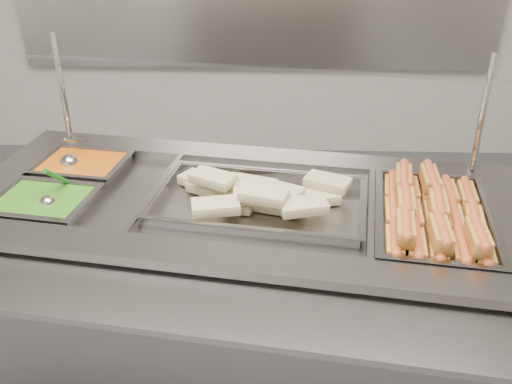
{
  "coord_description": "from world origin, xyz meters",
  "views": [
    {
      "loc": [
        0.14,
        -1.18,
        1.63
      ],
      "look_at": [
        0.08,
        0.32,
        0.83
      ],
      "focal_mm": 40.0,
      "sensor_mm": 36.0,
      "label": 1
    }
  ],
  "objects_px": {
    "steam_counter": "(243,302)",
    "ladle": "(70,162)",
    "sneeze_guard": "(254,72)",
    "pan_hotdogs": "(432,225)",
    "pan_wraps": "(259,205)",
    "serving_spoon": "(49,199)"
  },
  "relations": [
    {
      "from": "steam_counter",
      "to": "ladle",
      "type": "relative_size",
      "value": 10.0
    },
    {
      "from": "ladle",
      "to": "pan_hotdogs",
      "type": "bearing_deg",
      "value": -14.17
    },
    {
      "from": "sneeze_guard",
      "to": "pan_wraps",
      "type": "relative_size",
      "value": 2.29
    },
    {
      "from": "serving_spoon",
      "to": "steam_counter",
      "type": "bearing_deg",
      "value": 5.22
    },
    {
      "from": "pan_hotdogs",
      "to": "pan_wraps",
      "type": "bearing_deg",
      "value": 171.52
    },
    {
      "from": "serving_spoon",
      "to": "sneeze_guard",
      "type": "bearing_deg",
      "value": 22.45
    },
    {
      "from": "steam_counter",
      "to": "pan_hotdogs",
      "type": "relative_size",
      "value": 3.34
    },
    {
      "from": "ladle",
      "to": "steam_counter",
      "type": "bearing_deg",
      "value": -19.28
    },
    {
      "from": "pan_hotdogs",
      "to": "serving_spoon",
      "type": "xyz_separation_m",
      "value": [
        -1.12,
        0.03,
        0.05
      ]
    },
    {
      "from": "sneeze_guard",
      "to": "pan_hotdogs",
      "type": "height_order",
      "value": "sneeze_guard"
    },
    {
      "from": "sneeze_guard",
      "to": "serving_spoon",
      "type": "relative_size",
      "value": 9.64
    },
    {
      "from": "sneeze_guard",
      "to": "steam_counter",
      "type": "bearing_deg",
      "value": -98.48
    },
    {
      "from": "steam_counter",
      "to": "ladle",
      "type": "bearing_deg",
      "value": 160.72
    },
    {
      "from": "steam_counter",
      "to": "serving_spoon",
      "type": "bearing_deg",
      "value": -174.78
    },
    {
      "from": "steam_counter",
      "to": "sneeze_guard",
      "type": "xyz_separation_m",
      "value": [
        0.03,
        0.19,
        0.73
      ]
    },
    {
      "from": "pan_hotdogs",
      "to": "steam_counter",
      "type": "bearing_deg",
      "value": 171.52
    },
    {
      "from": "pan_hotdogs",
      "to": "pan_wraps",
      "type": "distance_m",
      "value": 0.51
    },
    {
      "from": "steam_counter",
      "to": "pan_wraps",
      "type": "xyz_separation_m",
      "value": [
        0.05,
        -0.01,
        0.38
      ]
    },
    {
      "from": "steam_counter",
      "to": "pan_wraps",
      "type": "distance_m",
      "value": 0.39
    },
    {
      "from": "pan_wraps",
      "to": "pan_hotdogs",
      "type": "bearing_deg",
      "value": -8.48
    },
    {
      "from": "pan_wraps",
      "to": "ladle",
      "type": "bearing_deg",
      "value": 161.58
    },
    {
      "from": "sneeze_guard",
      "to": "ladle",
      "type": "relative_size",
      "value": 8.45
    }
  ]
}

